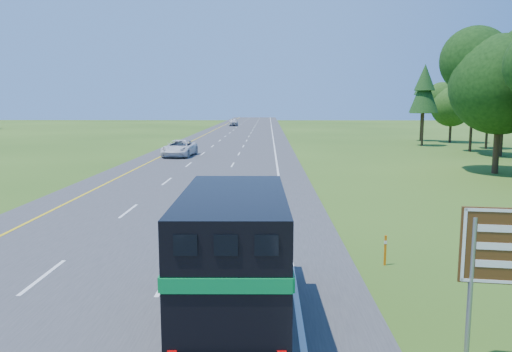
% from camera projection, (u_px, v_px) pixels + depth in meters
% --- Properties ---
extents(road, '(15.00, 260.00, 0.04)m').
position_uv_depth(road, '(223.00, 151.00, 53.15)').
color(road, '#38383A').
rests_on(road, ground).
extents(lane_markings, '(11.15, 260.00, 0.01)m').
position_uv_depth(lane_markings, '(223.00, 151.00, 53.15)').
color(lane_markings, yellow).
rests_on(lane_markings, road).
extents(horse_truck, '(2.38, 7.14, 3.14)m').
position_uv_depth(horse_truck, '(235.00, 252.00, 11.38)').
color(horse_truck, black).
rests_on(horse_truck, road).
extents(white_suv, '(2.98, 5.76, 1.55)m').
position_uv_depth(white_suv, '(179.00, 148.00, 47.77)').
color(white_suv, silver).
rests_on(white_suv, road).
extents(far_car, '(2.28, 5.11, 1.71)m').
position_uv_depth(far_car, '(233.00, 122.00, 112.81)').
color(far_car, '#BABBC2').
rests_on(far_car, road).
extents(delineator, '(0.08, 0.04, 0.97)m').
position_uv_depth(delineator, '(385.00, 249.00, 15.68)').
color(delineator, orange).
rests_on(delineator, ground).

